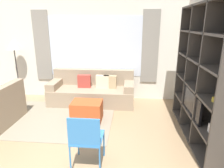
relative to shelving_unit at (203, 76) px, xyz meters
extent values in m
cube|color=silver|center=(-2.23, 1.92, 0.18)|extent=(5.95, 0.07, 2.70)
cube|color=silver|center=(-2.23, 1.88, 0.28)|extent=(2.61, 0.01, 1.60)
cube|color=gray|center=(-3.71, 1.87, 0.28)|extent=(0.44, 0.03, 1.90)
cube|color=gray|center=(-0.76, 1.87, 0.28)|extent=(0.44, 0.03, 1.90)
cube|color=silver|center=(0.18, 0.25, 0.18)|extent=(0.07, 4.48, 2.70)
cube|color=gray|center=(-2.99, 0.40, -1.16)|extent=(2.71, 1.89, 0.01)
cube|color=#232328|center=(0.13, 0.00, 0.02)|extent=(0.02, 2.17, 2.38)
cube|color=#3D3833|center=(-0.03, -0.36, 0.02)|extent=(0.35, 0.04, 2.38)
cube|color=#3D3833|center=(-0.03, 0.37, 0.02)|extent=(0.35, 0.04, 2.38)
cube|color=#3D3833|center=(-0.03, 1.09, 0.02)|extent=(0.35, 0.04, 2.38)
cube|color=#3D3833|center=(-0.03, 0.00, -1.15)|extent=(0.35, 2.17, 0.04)
cube|color=#3D3833|center=(-0.03, 0.00, -0.69)|extent=(0.35, 2.17, 0.04)
cube|color=#3D3833|center=(-0.03, 0.00, -0.22)|extent=(0.35, 2.17, 0.04)
cube|color=#3D3833|center=(-0.03, 0.00, 0.26)|extent=(0.35, 2.17, 0.04)
cube|color=#3D3833|center=(-0.03, 0.00, 0.73)|extent=(0.35, 2.17, 0.04)
cube|color=#3D3833|center=(-0.03, 0.00, 1.19)|extent=(0.35, 2.17, 0.04)
cube|color=black|center=(-0.17, -0.11, -0.47)|extent=(0.04, 0.99, 0.40)
cube|color=black|center=(-0.15, -0.11, -0.66)|extent=(0.10, 0.24, 0.03)
cube|color=white|center=(-0.05, -0.75, -0.61)|extent=(0.07, 0.07, 0.13)
cylinder|color=orange|center=(-0.05, 0.72, 0.80)|extent=(0.07, 0.07, 0.09)
cube|color=white|center=(-0.05, 0.77, -0.63)|extent=(0.08, 0.08, 0.09)
cylinder|color=gold|center=(-0.05, -0.72, -0.17)|extent=(0.08, 0.08, 0.06)
cylinder|color=#388947|center=(-0.05, 0.04, 0.82)|extent=(0.05, 0.05, 0.14)
cube|color=gray|center=(-2.27, 1.40, -0.96)|extent=(2.20, 0.86, 0.42)
cube|color=gray|center=(-2.27, 1.74, -0.53)|extent=(2.20, 0.18, 0.43)
cube|color=gray|center=(-3.25, 1.40, -0.66)|extent=(0.24, 0.80, 0.18)
cube|color=gray|center=(-1.29, 1.40, -0.66)|extent=(0.24, 0.80, 0.18)
cube|color=tan|center=(-1.79, 1.46, -0.58)|extent=(0.34, 0.13, 0.34)
cube|color=beige|center=(-1.98, 1.46, -0.58)|extent=(0.35, 0.15, 0.34)
cube|color=#AD3D33|center=(-2.47, 1.46, -0.58)|extent=(0.35, 0.14, 0.34)
cube|color=gray|center=(-4.12, 0.53, -0.66)|extent=(0.80, 0.24, 0.18)
cube|color=#B74C23|center=(-2.18, 0.40, -0.95)|extent=(0.65, 0.47, 0.44)
cylinder|color=black|center=(-4.39, 1.61, -1.16)|extent=(0.26, 0.26, 0.02)
cylinder|color=#2D2D30|center=(-4.39, 1.61, -0.47)|extent=(0.03, 0.03, 1.36)
cone|color=beige|center=(-4.39, 1.61, 0.34)|extent=(0.36, 0.36, 0.26)
cylinder|color=#3375B7|center=(-1.65, -0.79, -0.95)|extent=(0.02, 0.02, 0.44)
cylinder|color=#3375B7|center=(-2.07, -0.79, -0.95)|extent=(0.02, 0.02, 0.44)
cylinder|color=#3375B7|center=(-1.65, -1.23, -0.95)|extent=(0.02, 0.02, 0.44)
cylinder|color=#3375B7|center=(-2.07, -1.23, -0.95)|extent=(0.02, 0.02, 0.44)
cube|color=#3375B7|center=(-1.86, -1.01, -0.72)|extent=(0.44, 0.46, 0.02)
cube|color=#3375B7|center=(-1.86, -1.22, -0.51)|extent=(0.44, 0.02, 0.40)
camera|label=1|loc=(-1.27, -3.52, 0.87)|focal=32.00mm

